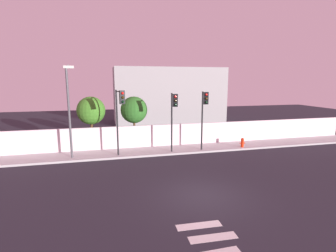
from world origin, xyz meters
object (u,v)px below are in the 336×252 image
at_px(traffic_light_left, 120,109).
at_px(fire_hydrant, 242,142).
at_px(street_lamp_curbside, 69,104).
at_px(roadside_tree_midleft, 134,110).
at_px(roadside_tree_leftmost, 91,111).
at_px(traffic_light_right, 174,110).
at_px(traffic_light_center, 204,108).

relative_size(traffic_light_left, fire_hydrant, 6.15).
relative_size(street_lamp_curbside, roadside_tree_midleft, 1.49).
bearing_deg(roadside_tree_leftmost, roadside_tree_midleft, 0.00).
distance_m(fire_hydrant, roadside_tree_midleft, 9.40).
bearing_deg(street_lamp_curbside, fire_hydrant, 0.04).
height_order(traffic_light_right, fire_hydrant, traffic_light_right).
height_order(traffic_light_center, fire_hydrant, traffic_light_center).
height_order(traffic_light_left, street_lamp_curbside, street_lamp_curbside).
distance_m(traffic_light_right, roadside_tree_leftmost, 6.90).
distance_m(traffic_light_right, roadside_tree_midleft, 4.29).
bearing_deg(traffic_light_center, roadside_tree_midleft, 145.89).
height_order(roadside_tree_leftmost, roadside_tree_midleft, roadside_tree_leftmost).
xyz_separation_m(street_lamp_curbside, fire_hydrant, (13.28, 0.01, -3.43)).
relative_size(traffic_light_right, fire_hydrant, 5.79).
xyz_separation_m(traffic_light_left, traffic_light_right, (3.86, 0.01, -0.19)).
bearing_deg(traffic_light_center, traffic_light_left, -178.75).
distance_m(traffic_light_center, roadside_tree_leftmost, 9.03).
bearing_deg(street_lamp_curbside, roadside_tree_leftmost, 66.59).
bearing_deg(traffic_light_left, traffic_light_center, 1.25).
relative_size(traffic_light_center, street_lamp_curbside, 0.72).
relative_size(roadside_tree_leftmost, roadside_tree_midleft, 1.01).
height_order(traffic_light_left, traffic_light_right, traffic_light_left).
relative_size(traffic_light_center, fire_hydrant, 5.92).
distance_m(roadside_tree_leftmost, roadside_tree_midleft, 3.46).
relative_size(traffic_light_left, traffic_light_right, 1.06).
relative_size(traffic_light_right, roadside_tree_leftmost, 1.04).
height_order(traffic_light_center, roadside_tree_leftmost, traffic_light_center).
relative_size(traffic_light_left, roadside_tree_leftmost, 1.11).
height_order(traffic_light_left, traffic_light_center, traffic_light_left).
height_order(traffic_light_center, street_lamp_curbside, street_lamp_curbside).
bearing_deg(street_lamp_curbside, traffic_light_right, -4.39).
bearing_deg(roadside_tree_midleft, traffic_light_center, -34.11).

